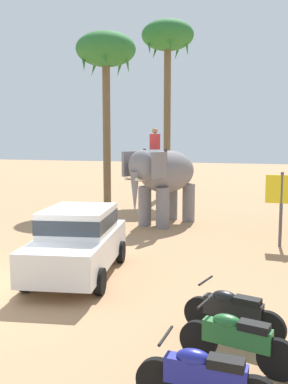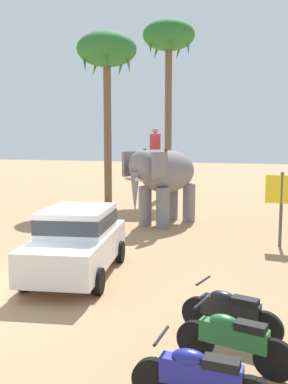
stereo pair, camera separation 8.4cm
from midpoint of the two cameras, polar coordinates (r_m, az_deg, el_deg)
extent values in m
plane|color=tan|center=(10.36, -17.09, -12.34)|extent=(120.00, 120.00, 0.00)
cube|color=white|center=(10.80, -8.78, -7.57)|extent=(2.59, 4.38, 0.76)
cube|color=white|center=(10.74, -8.70, -3.82)|extent=(2.00, 2.40, 0.64)
cube|color=#2D3842|center=(10.74, -8.70, -3.82)|extent=(2.02, 2.42, 0.35)
cylinder|color=black|center=(9.51, -5.91, -11.89)|extent=(0.31, 0.63, 0.60)
cylinder|color=black|center=(10.03, -15.58, -11.11)|extent=(0.31, 0.63, 0.60)
cylinder|color=black|center=(11.90, -3.04, -8.05)|extent=(0.31, 0.63, 0.60)
cylinder|color=black|center=(12.32, -10.91, -7.65)|extent=(0.31, 0.63, 0.60)
ellipsoid|color=slate|center=(17.22, 3.37, 2.79)|extent=(2.50, 3.45, 1.70)
cylinder|color=slate|center=(16.37, 2.69, -2.18)|extent=(0.52, 0.52, 1.60)
cylinder|color=slate|center=(16.90, 0.29, -1.89)|extent=(0.52, 0.52, 1.60)
cylinder|color=slate|center=(17.89, 6.23, -1.45)|extent=(0.52, 0.52, 1.60)
cylinder|color=slate|center=(18.37, 3.92, -1.21)|extent=(0.52, 0.52, 1.60)
ellipsoid|color=slate|center=(15.91, -0.05, 3.55)|extent=(1.36, 1.30, 1.20)
cube|color=slate|center=(15.55, 2.25, 3.65)|extent=(0.37, 0.80, 0.96)
cube|color=slate|center=(16.45, -1.78, 3.83)|extent=(0.37, 0.80, 0.96)
cone|color=slate|center=(15.66, -1.09, -0.18)|extent=(0.46, 0.46, 1.60)
cone|color=beige|center=(15.48, -0.23, 1.60)|extent=(0.29, 0.57, 0.21)
cone|color=beige|center=(15.81, -1.69, 1.71)|extent=(0.29, 0.57, 0.21)
cube|color=red|center=(16.50, 1.66, 6.80)|extent=(0.40, 0.33, 0.60)
sphere|color=#A87A56|center=(16.51, 1.67, 8.25)|extent=(0.22, 0.22, 0.22)
cylinder|color=#333338|center=(16.20, 3.12, 4.84)|extent=(0.12, 0.12, 0.55)
cylinder|color=#333338|center=(16.83, 0.24, 4.92)|extent=(0.12, 0.12, 0.55)
cylinder|color=black|center=(5.91, 1.86, -24.12)|extent=(0.60, 0.10, 0.60)
cube|color=navy|center=(5.67, 8.13, -23.09)|extent=(1.02, 0.20, 0.32)
ellipsoid|color=navy|center=(5.61, 6.56, -21.30)|extent=(0.44, 0.24, 0.20)
cube|color=black|center=(5.54, 10.88, -21.76)|extent=(0.44, 0.22, 0.12)
cylinder|color=black|center=(5.60, 2.81, -18.81)|extent=(0.04, 0.55, 0.04)
cylinder|color=black|center=(6.95, 7.31, -19.20)|extent=(0.61, 0.20, 0.60)
cylinder|color=black|center=(6.63, 17.59, -20.79)|extent=(0.61, 0.20, 0.60)
cube|color=#23662D|center=(6.67, 12.35, -18.36)|extent=(1.04, 0.36, 0.32)
ellipsoid|color=#23662D|center=(6.64, 11.10, -16.75)|extent=(0.47, 0.31, 0.20)
cube|color=black|center=(6.53, 14.58, -17.25)|extent=(0.47, 0.29, 0.12)
cylinder|color=black|center=(6.67, 8.13, -14.54)|extent=(0.13, 0.55, 0.04)
cylinder|color=black|center=(7.89, 7.62, -15.94)|extent=(0.61, 0.22, 0.60)
cylinder|color=black|center=(7.51, 16.35, -17.36)|extent=(0.61, 0.22, 0.60)
cube|color=black|center=(7.59, 11.90, -15.15)|extent=(1.04, 0.40, 0.32)
ellipsoid|color=black|center=(7.58, 10.84, -13.71)|extent=(0.48, 0.32, 0.20)
cube|color=black|center=(7.45, 13.79, -14.15)|extent=(0.48, 0.30, 0.12)
cylinder|color=black|center=(7.64, 8.32, -11.75)|extent=(0.15, 0.55, 0.04)
cylinder|color=brown|center=(23.30, -4.83, 8.42)|extent=(0.42, 0.42, 8.06)
ellipsoid|color=#286B2D|center=(23.81, -4.94, 18.65)|extent=(3.20, 3.20, 1.80)
cone|color=#286B2D|center=(23.23, -2.12, 17.71)|extent=(0.40, 0.92, 1.64)
cone|color=#286B2D|center=(24.58, -2.91, 17.10)|extent=(0.91, 0.57, 1.67)
cone|color=#286B2D|center=(24.75, -6.31, 16.99)|extent=(0.73, 0.83, 1.69)
cone|color=#286B2D|center=(23.52, -7.94, 17.51)|extent=(0.73, 0.83, 1.69)
cone|color=#286B2D|center=(22.54, -5.35, 18.03)|extent=(0.91, 0.57, 1.67)
cylinder|color=brown|center=(26.81, 3.38, 9.90)|extent=(0.44, 0.44, 9.64)
ellipsoid|color=#286B2D|center=(27.55, 3.46, 20.38)|extent=(3.20, 3.20, 1.80)
cone|color=#286B2D|center=(27.11, 6.02, 19.50)|extent=(0.40, 0.92, 1.64)
cone|color=#286B2D|center=(28.40, 4.93, 18.92)|extent=(0.91, 0.57, 1.67)
cone|color=#286B2D|center=(28.38, 1.92, 18.95)|extent=(0.73, 0.83, 1.69)
cone|color=#286B2D|center=(27.08, 0.90, 19.55)|extent=(0.73, 0.83, 1.69)
cone|color=#286B2D|center=(26.27, 3.49, 19.94)|extent=(0.91, 0.57, 1.67)
cylinder|color=#4C4C51|center=(14.15, 18.17, -2.28)|extent=(0.10, 0.10, 2.40)
cube|color=yellow|center=(14.07, 18.27, 0.34)|extent=(1.00, 0.08, 0.90)
camera|label=1|loc=(0.04, -89.84, 0.02)|focal=39.52mm
camera|label=2|loc=(0.04, 90.16, -0.02)|focal=39.52mm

